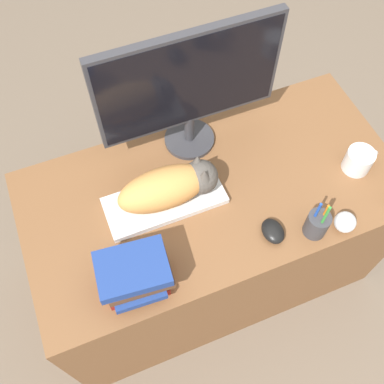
# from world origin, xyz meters

# --- Properties ---
(ground_plane) EXTENTS (12.00, 12.00, 0.00)m
(ground_plane) POSITION_xyz_m (0.00, 0.00, 0.00)
(ground_plane) COLOR #6B5B4C
(desk) EXTENTS (1.34, 0.68, 0.71)m
(desk) POSITION_xyz_m (0.00, 0.34, 0.36)
(desk) COLOR brown
(desk) RESTS_ON ground_plane
(keyboard) EXTENTS (0.41, 0.17, 0.02)m
(keyboard) POSITION_xyz_m (-0.18, 0.36, 0.72)
(keyboard) COLOR silver
(keyboard) RESTS_ON desk
(cat) EXTENTS (0.35, 0.14, 0.14)m
(cat) POSITION_xyz_m (-0.15, 0.36, 0.80)
(cat) COLOR #D18C47
(cat) RESTS_ON keyboard
(monitor) EXTENTS (0.62, 0.19, 0.49)m
(monitor) POSITION_xyz_m (-0.00, 0.57, 1.00)
(monitor) COLOR #333338
(monitor) RESTS_ON desk
(computer_mouse) EXTENTS (0.07, 0.09, 0.04)m
(computer_mouse) POSITION_xyz_m (0.11, 0.11, 0.73)
(computer_mouse) COLOR black
(computer_mouse) RESTS_ON desk
(coffee_mug) EXTENTS (0.13, 0.10, 0.09)m
(coffee_mug) POSITION_xyz_m (0.51, 0.24, 0.76)
(coffee_mug) COLOR silver
(coffee_mug) RESTS_ON desk
(pen_cup) EXTENTS (0.08, 0.08, 0.19)m
(pen_cup) POSITION_xyz_m (0.24, 0.07, 0.76)
(pen_cup) COLOR #38383D
(pen_cup) RESTS_ON desk
(baseball) EXTENTS (0.07, 0.07, 0.07)m
(baseball) POSITION_xyz_m (0.34, 0.05, 0.75)
(baseball) COLOR silver
(baseball) RESTS_ON desk
(book_stack) EXTENTS (0.23, 0.18, 0.14)m
(book_stack) POSITION_xyz_m (-0.36, 0.12, 0.79)
(book_stack) COLOR maroon
(book_stack) RESTS_ON desk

